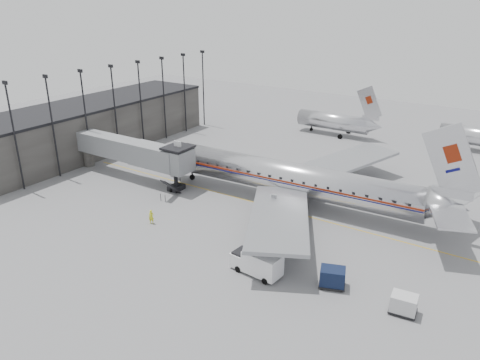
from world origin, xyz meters
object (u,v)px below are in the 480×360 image
object	(u,v)px
service_van	(257,262)
baggage_cart_navy	(332,277)
airliner	(296,180)
ramp_worker	(151,217)
baggage_cart_white	(404,304)

from	to	relation	value
service_van	baggage_cart_navy	bearing A→B (deg)	21.41
airliner	service_van	distance (m)	17.68
airliner	ramp_worker	bearing A→B (deg)	-131.61
service_van	baggage_cart_navy	size ratio (longest dim) A/B	1.88
baggage_cart_white	ramp_worker	world-z (taller)	baggage_cart_white
airliner	baggage_cart_navy	bearing A→B (deg)	-55.22
airliner	baggage_cart_white	bearing A→B (deg)	-42.84
ramp_worker	baggage_cart_white	bearing A→B (deg)	-31.01
service_van	ramp_worker	distance (m)	16.38
baggage_cart_navy	ramp_worker	xyz separation A→B (m)	(-23.29, 0.31, -0.14)
baggage_cart_navy	baggage_cart_white	size ratio (longest dim) A/B	1.19
airliner	service_van	world-z (taller)	airliner
service_van	ramp_worker	bearing A→B (deg)	177.00
ramp_worker	baggage_cart_navy	bearing A→B (deg)	-30.48
service_van	baggage_cart_white	world-z (taller)	service_van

